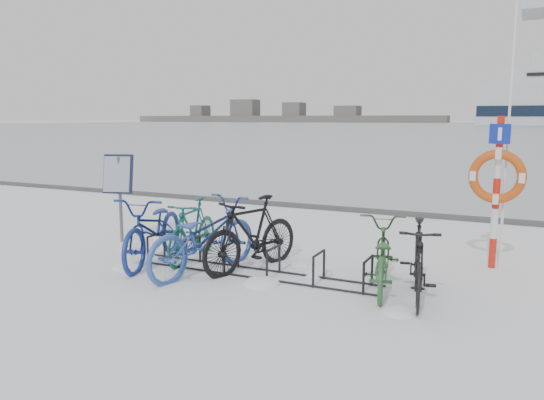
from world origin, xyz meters
name	(u,v)px	position (x,y,z in m)	size (l,w,h in m)	color
ground	(252,274)	(0.00, 0.00, 0.00)	(900.00, 900.00, 0.00)	white
ice_sheet	(511,126)	(0.00, 155.00, 0.01)	(400.00, 298.00, 0.02)	#A8B5BE
quay_edge	(360,210)	(0.00, 5.90, 0.05)	(400.00, 0.25, 0.10)	#3F3F42
bike_rack	(252,262)	(0.00, 0.00, 0.18)	(4.00, 0.48, 0.46)	black
info_board	(118,179)	(-3.25, 0.79, 1.21)	(0.60, 0.38, 1.68)	#595B5E
lifebuoy_station	(498,177)	(3.29, 1.88, 1.45)	(0.83, 0.23, 4.33)	red
shoreline	(274,117)	(-122.02, 260.00, 2.79)	(180.00, 12.00, 9.50)	#505050
bike_0	(154,227)	(-1.78, -0.05, 0.58)	(0.77, 2.22, 1.16)	navy
bike_1	(193,228)	(-1.30, 0.34, 0.53)	(0.50, 1.76, 1.06)	#165D55
bike_2	(204,235)	(-0.71, -0.23, 0.59)	(0.78, 2.24, 1.18)	#3053A6
bike_3	(252,232)	(-0.13, 0.24, 0.59)	(0.56, 1.97, 1.19)	black
bike_4	(381,253)	(1.93, 0.18, 0.50)	(0.66, 1.89, 0.99)	#2A582E
bike_5	(418,259)	(2.48, -0.04, 0.53)	(0.50, 1.77, 1.07)	black
snow_drifts	(234,276)	(-0.19, -0.23, 0.00)	(5.47, 1.85, 0.21)	white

